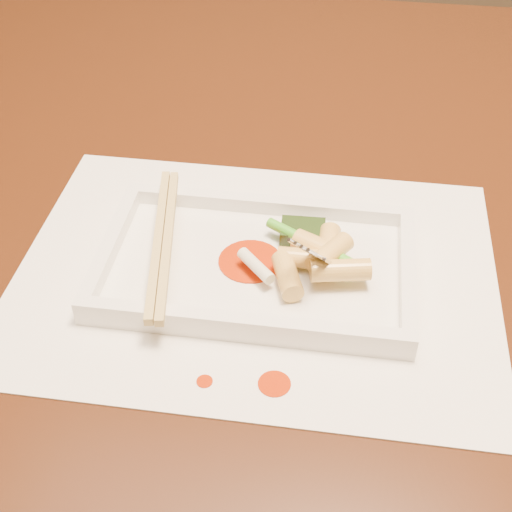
# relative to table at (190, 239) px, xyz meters

# --- Properties ---
(table) EXTENTS (1.40, 0.90, 0.75)m
(table) POSITION_rel_table_xyz_m (0.00, 0.00, 0.00)
(table) COLOR black
(table) RESTS_ON ground
(placemat) EXTENTS (0.40, 0.30, 0.00)m
(placemat) POSITION_rel_table_xyz_m (0.10, -0.15, 0.10)
(placemat) COLOR white
(placemat) RESTS_ON table
(sauce_splatter_a) EXTENTS (0.02, 0.02, 0.00)m
(sauce_splatter_a) POSITION_rel_table_xyz_m (0.13, -0.27, 0.10)
(sauce_splatter_a) COLOR #B72A05
(sauce_splatter_a) RESTS_ON placemat
(sauce_splatter_b) EXTENTS (0.01, 0.01, 0.00)m
(sauce_splatter_b) POSITION_rel_table_xyz_m (0.08, -0.27, 0.10)
(sauce_splatter_b) COLOR #B72A05
(sauce_splatter_b) RESTS_ON placemat
(plate_base) EXTENTS (0.26, 0.16, 0.01)m
(plate_base) POSITION_rel_table_xyz_m (0.10, -0.15, 0.11)
(plate_base) COLOR white
(plate_base) RESTS_ON placemat
(plate_rim_far) EXTENTS (0.26, 0.01, 0.01)m
(plate_rim_far) POSITION_rel_table_xyz_m (0.10, -0.08, 0.12)
(plate_rim_far) COLOR white
(plate_rim_far) RESTS_ON plate_base
(plate_rim_near) EXTENTS (0.26, 0.01, 0.01)m
(plate_rim_near) POSITION_rel_table_xyz_m (0.10, -0.23, 0.12)
(plate_rim_near) COLOR white
(plate_rim_near) RESTS_ON plate_base
(plate_rim_left) EXTENTS (0.01, 0.14, 0.01)m
(plate_rim_left) POSITION_rel_table_xyz_m (-0.03, -0.15, 0.12)
(plate_rim_left) COLOR white
(plate_rim_left) RESTS_ON plate_base
(plate_rim_right) EXTENTS (0.01, 0.14, 0.01)m
(plate_rim_right) POSITION_rel_table_xyz_m (0.22, -0.15, 0.12)
(plate_rim_right) COLOR white
(plate_rim_right) RESTS_ON plate_base
(veg_piece) EXTENTS (0.04, 0.03, 0.01)m
(veg_piece) POSITION_rel_table_xyz_m (0.13, -0.11, 0.12)
(veg_piece) COLOR black
(veg_piece) RESTS_ON plate_base
(scallion_white) EXTENTS (0.03, 0.04, 0.01)m
(scallion_white) POSITION_rel_table_xyz_m (0.10, -0.17, 0.12)
(scallion_white) COLOR #EAEACC
(scallion_white) RESTS_ON plate_base
(scallion_green) EXTENTS (0.08, 0.05, 0.01)m
(scallion_green) POSITION_rel_table_xyz_m (0.14, -0.13, 0.12)
(scallion_green) COLOR #359A18
(scallion_green) RESTS_ON plate_base
(chopstick_a) EXTENTS (0.04, 0.19, 0.01)m
(chopstick_a) POSITION_rel_table_xyz_m (0.01, -0.15, 0.13)
(chopstick_a) COLOR tan
(chopstick_a) RESTS_ON plate_rim_near
(chopstick_b) EXTENTS (0.04, 0.19, 0.01)m
(chopstick_b) POSITION_rel_table_xyz_m (0.02, -0.15, 0.13)
(chopstick_b) COLOR tan
(chopstick_b) RESTS_ON plate_rim_near
(fork) EXTENTS (0.09, 0.10, 0.14)m
(fork) POSITION_rel_table_xyz_m (0.17, -0.13, 0.18)
(fork) COLOR silver
(fork) RESTS_ON plate_base
(sauce_blob_0) EXTENTS (0.05, 0.05, 0.00)m
(sauce_blob_0) POSITION_rel_table_xyz_m (0.09, -0.15, 0.11)
(sauce_blob_0) COLOR #B72A05
(sauce_blob_0) RESTS_ON plate_base
(rice_cake_0) EXTENTS (0.03, 0.05, 0.02)m
(rice_cake_0) POSITION_rel_table_xyz_m (0.12, -0.17, 0.12)
(rice_cake_0) COLOR #E5C96B
(rice_cake_0) RESTS_ON plate_base
(rice_cake_1) EXTENTS (0.05, 0.02, 0.02)m
(rice_cake_1) POSITION_rel_table_xyz_m (0.14, -0.15, 0.12)
(rice_cake_1) COLOR #E5C96B
(rice_cake_1) RESTS_ON plate_base
(rice_cake_2) EXTENTS (0.04, 0.05, 0.02)m
(rice_cake_2) POSITION_rel_table_xyz_m (0.16, -0.15, 0.13)
(rice_cake_2) COLOR #E5C96B
(rice_cake_2) RESTS_ON plate_base
(rice_cake_3) EXTENTS (0.05, 0.03, 0.02)m
(rice_cake_3) POSITION_rel_table_xyz_m (0.15, -0.13, 0.12)
(rice_cake_3) COLOR #E5C96B
(rice_cake_3) RESTS_ON plate_base
(rice_cake_4) EXTENTS (0.02, 0.05, 0.02)m
(rice_cake_4) POSITION_rel_table_xyz_m (0.15, -0.14, 0.12)
(rice_cake_4) COLOR #E5C96B
(rice_cake_4) RESTS_ON plate_base
(rice_cake_5) EXTENTS (0.05, 0.03, 0.02)m
(rice_cake_5) POSITION_rel_table_xyz_m (0.17, -0.17, 0.13)
(rice_cake_5) COLOR #E5C96B
(rice_cake_5) RESTS_ON plate_base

